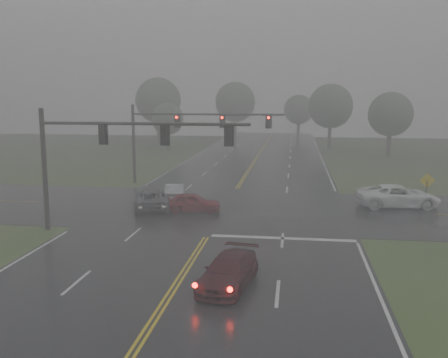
# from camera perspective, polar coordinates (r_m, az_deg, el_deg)

# --- Properties ---
(main_road) EXTENTS (18.00, 160.00, 0.02)m
(main_road) POSITION_cam_1_polar(r_m,az_deg,el_deg) (35.55, -0.34, -4.04)
(main_road) COLOR black
(main_road) RESTS_ON ground
(cross_street) EXTENTS (120.00, 14.00, 0.02)m
(cross_street) POSITION_cam_1_polar(r_m,az_deg,el_deg) (37.48, 0.10, -3.34)
(cross_street) COLOR black
(cross_street) RESTS_ON ground
(stop_bar) EXTENTS (8.50, 0.50, 0.01)m
(stop_bar) POSITION_cam_1_polar(r_m,az_deg,el_deg) (29.78, 6.71, -6.79)
(stop_bar) COLOR silver
(stop_bar) RESTS_ON ground
(sedan_maroon) EXTENTS (2.66, 4.94, 1.36)m
(sedan_maroon) POSITION_cam_1_polar(r_m,az_deg,el_deg) (22.51, 0.53, -12.16)
(sedan_maroon) COLOR #370A10
(sedan_maroon) RESTS_ON ground
(sedan_red) EXTENTS (4.30, 2.14, 1.41)m
(sedan_red) POSITION_cam_1_polar(r_m,az_deg,el_deg) (36.18, -3.64, -3.82)
(sedan_red) COLOR maroon
(sedan_red) RESTS_ON ground
(sedan_silver) EXTENTS (2.28, 4.44, 1.40)m
(sedan_silver) POSITION_cam_1_polar(r_m,az_deg,el_deg) (40.31, -5.61, -2.47)
(sedan_silver) COLOR #93969A
(sedan_silver) RESTS_ON ground
(car_grey) EXTENTS (3.76, 5.74, 1.47)m
(car_grey) POSITION_cam_1_polar(r_m,az_deg,el_deg) (37.71, -8.17, -3.35)
(car_grey) COLOR #4D4F53
(car_grey) RESTS_ON ground
(pickup_white) EXTENTS (6.40, 3.57, 1.69)m
(pickup_white) POSITION_cam_1_polar(r_m,az_deg,el_deg) (39.99, 19.22, -3.06)
(pickup_white) COLOR white
(pickup_white) RESTS_ON ground
(signal_gantry_near) EXTENTS (12.89, 0.33, 7.58)m
(signal_gantry_near) POSITION_cam_1_polar(r_m,az_deg,el_deg) (30.92, -13.53, 3.63)
(signal_gantry_near) COLOR black
(signal_gantry_near) RESTS_ON ground
(signal_gantry_far) EXTENTS (14.44, 0.38, 7.52)m
(signal_gantry_far) POSITION_cam_1_polar(r_m,az_deg,el_deg) (47.30, -5.10, 5.80)
(signal_gantry_far) COLOR black
(signal_gantry_far) RESTS_ON ground
(sign_diamond_east) EXTENTS (1.11, 0.16, 2.68)m
(sign_diamond_east) POSITION_cam_1_polar(r_m,az_deg,el_deg) (39.90, 22.18, -0.62)
(sign_diamond_east) COLOR black
(sign_diamond_east) RESTS_ON ground
(tree_nw_a) EXTENTS (4.98, 4.98, 7.31)m
(tree_nw_a) POSITION_cam_1_polar(r_m,az_deg,el_deg) (78.31, -6.47, 6.82)
(tree_nw_a) COLOR #332721
(tree_nw_a) RESTS_ON ground
(tree_ne_a) EXTENTS (6.99, 6.99, 10.27)m
(tree_ne_a) POSITION_cam_1_polar(r_m,az_deg,el_deg) (80.96, 12.09, 8.14)
(tree_ne_a) COLOR #332721
(tree_ne_a) RESTS_ON ground
(tree_n_mid) EXTENTS (7.47, 7.47, 10.97)m
(tree_n_mid) POSITION_cam_1_polar(r_m,az_deg,el_deg) (94.31, 1.29, 8.78)
(tree_n_mid) COLOR #332721
(tree_n_mid) RESTS_ON ground
(tree_e_near) EXTENTS (6.06, 6.06, 8.91)m
(tree_e_near) POSITION_cam_1_polar(r_m,az_deg,el_deg) (72.33, 18.48, 7.02)
(tree_e_near) COLOR #332721
(tree_e_near) RESTS_ON ground
(tree_nw_b) EXTENTS (7.84, 7.84, 11.52)m
(tree_nw_b) POSITION_cam_1_polar(r_m,az_deg,el_deg) (87.97, -7.53, 8.89)
(tree_nw_b) COLOR #332721
(tree_nw_b) RESTS_ON ground
(tree_n_far) EXTENTS (5.87, 5.87, 8.63)m
(tree_n_far) POSITION_cam_1_polar(r_m,az_deg,el_deg) (100.87, 8.53, 7.84)
(tree_n_far) COLOR #332721
(tree_n_far) RESTS_ON ground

